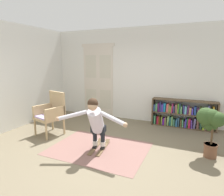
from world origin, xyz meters
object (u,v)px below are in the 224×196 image
Objects in this scene: bookshelf at (182,115)px; skis_pair at (99,147)px; potted_plant at (210,123)px; person_skier at (96,120)px; wicker_chair at (51,112)px.

bookshelf reaches higher than skis_pair.
bookshelf is at bearing 55.14° from skis_pair.
skis_pair is at bearing -124.86° from bookshelf.
bookshelf is 2.23× the size of skis_pair.
person_skier is (-2.13, -0.76, 0.00)m from potted_plant.
skis_pair is (1.53, -0.26, -0.56)m from wicker_chair.
wicker_chair is at bearing -175.47° from potted_plant.
potted_plant is (0.63, -1.64, 0.35)m from bookshelf.
skis_pair is at bearing -9.75° from wicker_chair.
wicker_chair reaches higher than bookshelf.
wicker_chair is (-3.06, -1.93, 0.23)m from bookshelf.
bookshelf is 1.77× the size of potted_plant.
person_skier is at bearing -81.37° from skis_pair.
potted_plant is 2.26m from person_skier.
wicker_chair is 1.64m from person_skier.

